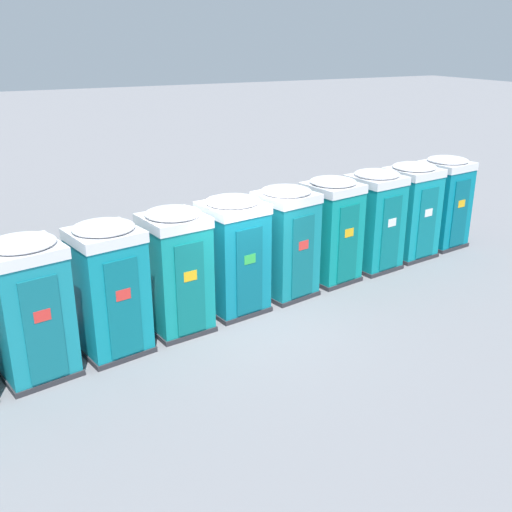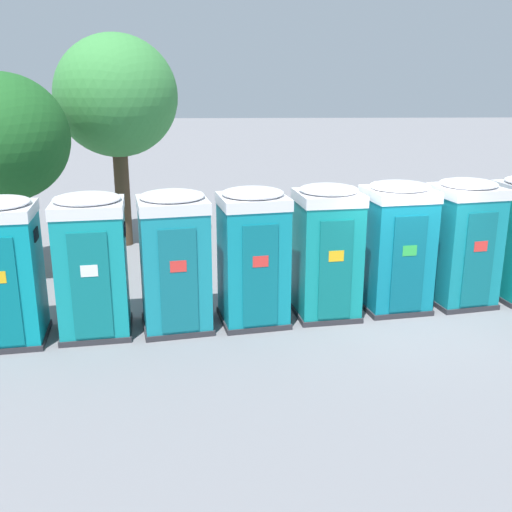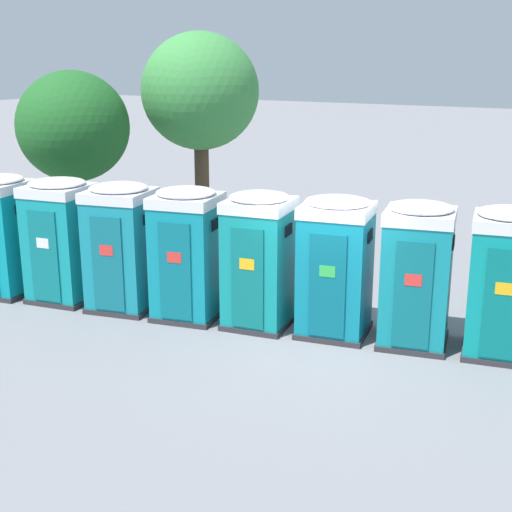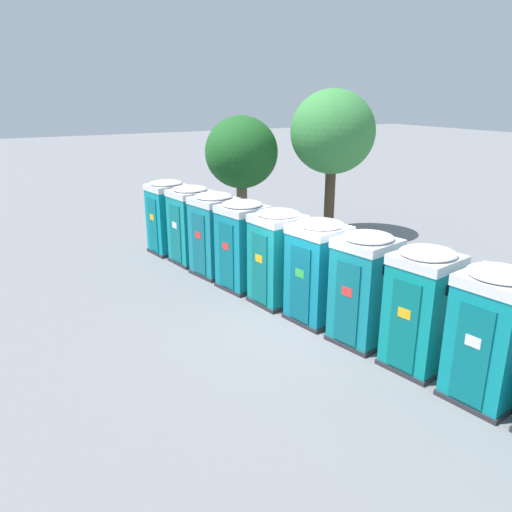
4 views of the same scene
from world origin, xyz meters
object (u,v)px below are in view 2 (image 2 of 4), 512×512
object	(u,v)px
portapotty_6	(463,242)
portapotty_0	(5,270)
portapotty_3	(253,256)
street_tree_1	(116,97)
portapotty_5	(396,246)
portapotty_1	(92,264)
street_tree_0	(3,139)
portapotty_4	(327,251)
portapotty_2	(175,260)

from	to	relation	value
portapotty_6	portapotty_0	bearing A→B (deg)	-169.48
portapotty_3	portapotty_6	world-z (taller)	same
portapotty_3	street_tree_1	world-z (taller)	street_tree_1
portapotty_0	portapotty_5	world-z (taller)	same
portapotty_6	portapotty_5	bearing A→B (deg)	-170.17
portapotty_1	street_tree_0	bearing A→B (deg)	128.10
portapotty_5	portapotty_4	bearing A→B (deg)	-167.82
portapotty_0	portapotty_3	distance (m)	4.29
portapotty_1	street_tree_0	world-z (taller)	street_tree_0
portapotty_4	street_tree_0	size ratio (longest dim) A/B	0.56
portapotty_4	portapotty_1	bearing A→B (deg)	-170.33
street_tree_0	portapotty_2	bearing A→B (deg)	-37.23
portapotty_0	portapotty_1	size ratio (longest dim) A/B	1.00
portapotty_1	portapotty_2	distance (m)	1.43
portapotty_4	portapotty_5	bearing A→B (deg)	12.18
portapotty_6	portapotty_3	bearing A→B (deg)	-168.78
portapotty_2	portapotty_5	xyz separation A→B (m)	(4.21, 0.83, -0.00)
portapotty_2	street_tree_0	world-z (taller)	street_tree_0
portapotty_1	portapotty_3	world-z (taller)	same
portapotty_0	portapotty_6	world-z (taller)	same
portapotty_2	portapotty_1	bearing A→B (deg)	-172.15
street_tree_0	portapotty_6	bearing A→B (deg)	-11.20
street_tree_0	street_tree_1	size ratio (longest dim) A/B	0.82
portapotty_3	street_tree_1	distance (m)	7.02
portapotty_3	portapotty_0	bearing A→B (deg)	-170.18
portapotty_5	street_tree_0	bearing A→B (deg)	165.28
portapotty_4	portapotty_3	bearing A→B (deg)	-168.35
portapotty_3	portapotty_4	distance (m)	1.43
portapotty_3	street_tree_0	xyz separation A→B (m)	(-5.30, 2.72, 1.86)
portapotty_0	portapotty_2	world-z (taller)	same
portapotty_2	portapotty_4	size ratio (longest dim) A/B	1.00
portapotty_6	street_tree_1	xyz separation A→B (m)	(-7.58, 4.73, 2.65)
portapotty_0	portapotty_2	distance (m)	2.86
portapotty_0	street_tree_1	distance (m)	6.88
portapotty_1	portapotty_2	world-z (taller)	same
portapotty_2	portapotty_4	xyz separation A→B (m)	(2.81, 0.53, 0.00)
portapotty_1	portapotty_6	distance (m)	7.15
portapotty_1	portapotty_6	world-z (taller)	same
portapotty_5	portapotty_6	size ratio (longest dim) A/B	1.00
portapotty_3	portapotty_6	distance (m)	4.29
portapotty_1	portapotty_2	bearing A→B (deg)	7.85
portapotty_0	portapotty_3	bearing A→B (deg)	9.82
portapotty_0	portapotty_2	xyz separation A→B (m)	(2.82, 0.50, -0.00)
portapotty_0	portapotty_5	bearing A→B (deg)	10.66
street_tree_1	portapotty_0	bearing A→B (deg)	-97.79
street_tree_0	street_tree_1	world-z (taller)	street_tree_1
portapotty_0	portapotty_6	size ratio (longest dim) A/B	1.00
portapotty_6	street_tree_0	size ratio (longest dim) A/B	0.56
portapotty_1	portapotty_2	xyz separation A→B (m)	(1.42, 0.20, 0.00)
portapotty_4	portapotty_6	distance (m)	2.86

